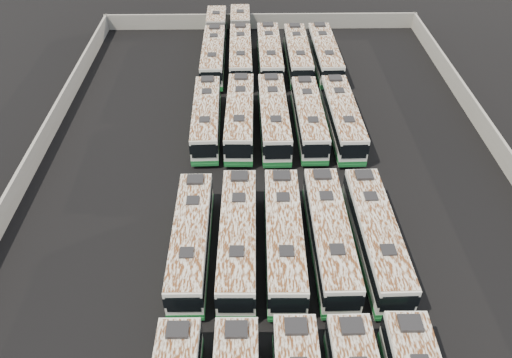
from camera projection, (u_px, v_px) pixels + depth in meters
name	position (u px, v px, depth m)	size (l,w,h in m)	color
ground	(271.00, 190.00, 45.16)	(140.00, 140.00, 0.00)	black
perimeter_wall	(271.00, 181.00, 44.46)	(45.20, 73.20, 2.20)	gray
bus_midfront_far_left	(191.00, 239.00, 37.97)	(2.65, 12.54, 3.53)	silver
bus_midfront_left	(238.00, 238.00, 38.02)	(2.95, 13.01, 3.66)	silver
bus_midfront_center	(284.00, 237.00, 38.03)	(2.94, 13.05, 3.67)	silver
bus_midfront_right	(329.00, 236.00, 38.15)	(2.87, 13.05, 3.67)	silver
bus_midfront_far_right	(376.00, 236.00, 38.12)	(3.05, 13.07, 3.67)	silver
bus_midback_far_left	(207.00, 118.00, 51.17)	(2.94, 12.60, 3.54)	silver
bus_midback_left	(240.00, 116.00, 51.22)	(3.00, 13.07, 3.67)	silver
bus_midback_center	(274.00, 117.00, 51.13)	(2.95, 13.13, 3.69)	silver
bus_midback_right	(309.00, 118.00, 51.18)	(2.78, 12.52, 3.52)	silver
bus_midback_far_right	(342.00, 117.00, 51.15)	(3.00, 12.86, 3.61)	silver
bus_back_far_left	(215.00, 45.00, 64.66)	(2.78, 19.57, 3.55)	silver
bus_back_left	(241.00, 43.00, 64.93)	(2.90, 19.80, 3.59)	silver
bus_back_center	(270.00, 55.00, 62.28)	(2.87, 13.04, 3.67)	silver
bus_back_right	(298.00, 55.00, 62.39)	(2.77, 12.67, 3.57)	silver
bus_back_far_right	(325.00, 54.00, 62.35)	(3.02, 12.97, 3.64)	silver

